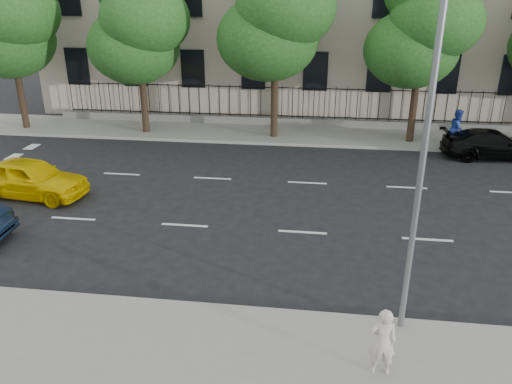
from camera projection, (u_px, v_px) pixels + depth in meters
The scene contains 14 objects.
ground at pixel (299, 272), 14.18m from camera, with size 120.00×120.00×0.00m, color black.
near_sidewalk at pixel (289, 369), 10.48m from camera, with size 60.00×4.00×0.15m, color gray.
far_sidewalk at pixel (312, 135), 26.97m from camera, with size 60.00×4.00×0.15m, color gray.
lane_markings at pixel (305, 205), 18.52m from camera, with size 49.60×4.62×0.01m, color silver, non-canonical shape.
iron_fence at pixel (313, 117), 28.31m from camera, with size 30.00×0.50×2.20m.
street_light at pixel (424, 111), 10.29m from camera, with size 0.25×3.32×8.05m.
tree_a at pixel (9, 15), 25.98m from camera, with size 5.71×5.31×9.39m.
tree_b at pixel (139, 22), 25.25m from camera, with size 5.53×5.12×8.97m.
tree_c at pixel (277, 11), 24.20m from camera, with size 5.89×5.50×9.80m.
tree_d at pixel (424, 24), 23.58m from camera, with size 5.34×4.94×8.84m.
yellow_taxi at pixel (30, 178), 19.01m from camera, with size 1.77×4.41×1.50m, color #E6BD00.
black_sedan at pixel (492, 144), 23.36m from camera, with size 1.86×4.59×1.33m, color black.
woman_near at pixel (382, 342), 10.01m from camera, with size 0.56×0.37×1.54m, color beige.
pedestrian_far at pixel (457, 129), 24.27m from camera, with size 0.92×0.71×1.89m, color #213896.
Camera 1 is at (0.38, -12.28, 7.53)m, focal length 35.00 mm.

